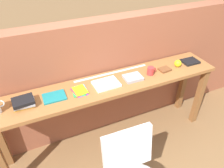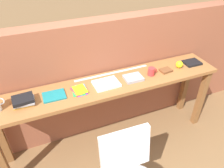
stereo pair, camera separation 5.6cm
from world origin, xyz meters
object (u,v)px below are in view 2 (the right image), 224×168
(book_stack_leftmost, at_px, (23,101))
(mug, at_px, (152,71))
(sports_ball_small, at_px, (179,64))
(pamphlet_pile_colourful, at_px, (80,90))
(book_open_centre, at_px, (106,84))
(leather_journal_brown, at_px, (166,70))
(magazine_cycling, at_px, (54,96))
(book_repair_rightmost, at_px, (192,63))

(book_stack_leftmost, relative_size, mug, 1.80)
(sports_ball_small, bearing_deg, book_stack_leftmost, 179.86)
(mug, distance_m, sports_ball_small, 0.38)
(pamphlet_pile_colourful, height_order, book_open_centre, book_open_centre)
(book_open_centre, bearing_deg, leather_journal_brown, -2.56)
(magazine_cycling, bearing_deg, pamphlet_pile_colourful, -0.67)
(leather_journal_brown, relative_size, book_repair_rightmost, 0.66)
(leather_journal_brown, distance_m, sports_ball_small, 0.19)
(magazine_cycling, relative_size, book_repair_rightmost, 1.10)
(book_stack_leftmost, xyz_separation_m, pamphlet_pile_colourful, (0.53, 0.00, -0.03))
(book_open_centre, relative_size, book_repair_rightmost, 1.35)
(pamphlet_pile_colourful, height_order, mug, mug)
(book_open_centre, relative_size, sports_ball_small, 3.21)
(book_open_centre, distance_m, sports_ball_small, 0.91)
(pamphlet_pile_colourful, distance_m, mug, 0.81)
(sports_ball_small, bearing_deg, pamphlet_pile_colourful, 179.79)
(magazine_cycling, distance_m, book_open_centre, 0.54)
(magazine_cycling, relative_size, pamphlet_pile_colourful, 1.13)
(magazine_cycling, height_order, book_repair_rightmost, book_repair_rightmost)
(magazine_cycling, relative_size, book_open_centre, 0.81)
(mug, xyz_separation_m, book_repair_rightmost, (0.58, 0.03, -0.03))
(leather_journal_brown, bearing_deg, book_repair_rightmost, -1.51)
(book_stack_leftmost, distance_m, mug, 1.34)
(pamphlet_pile_colourful, height_order, sports_ball_small, sports_ball_small)
(mug, xyz_separation_m, leather_journal_brown, (0.19, 0.00, -0.03))
(magazine_cycling, xyz_separation_m, mug, (1.06, -0.03, 0.04))
(leather_journal_brown, bearing_deg, mug, 175.57)
(book_open_centre, distance_m, book_repair_rightmost, 1.11)
(sports_ball_small, xyz_separation_m, book_repair_rightmost, (0.20, 0.02, -0.03))
(book_stack_leftmost, distance_m, leather_journal_brown, 1.53)
(magazine_cycling, height_order, pamphlet_pile_colourful, same)
(book_open_centre, xyz_separation_m, sports_ball_small, (0.91, -0.00, 0.03))
(book_repair_rightmost, bearing_deg, pamphlet_pile_colourful, -178.05)
(magazine_cycling, xyz_separation_m, book_repair_rightmost, (1.65, 0.00, 0.01))
(book_open_centre, height_order, mug, mug)
(mug, relative_size, sports_ball_small, 1.34)
(mug, bearing_deg, book_stack_leftmost, 179.14)
(pamphlet_pile_colourful, distance_m, leather_journal_brown, 1.00)
(pamphlet_pile_colourful, relative_size, mug, 1.72)
(book_stack_leftmost, distance_m, pamphlet_pile_colourful, 0.53)
(book_open_centre, bearing_deg, sports_ball_small, -1.58)
(sports_ball_small, relative_size, book_repair_rightmost, 0.42)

